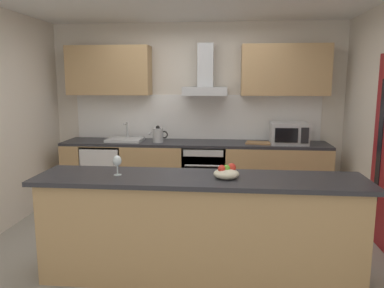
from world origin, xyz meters
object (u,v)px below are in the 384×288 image
range_hood (206,79)px  wine_glass (117,161)px  kettle (158,135)px  fruit_bowl (226,173)px  oven (204,173)px  chopping_board (259,143)px  microwave (289,133)px  refrigerator (106,173)px  sink (125,139)px

range_hood → wine_glass: bearing=-106.0°
kettle → fruit_bowl: 2.28m
oven → chopping_board: size_ratio=2.35×
oven → microwave: bearing=-1.4°
refrigerator → microwave: (2.62, -0.03, 0.62)m
oven → sink: bearing=179.5°
refrigerator → chopping_board: size_ratio=2.50×
refrigerator → wine_glass: bearing=-68.6°
chopping_board → oven: bearing=178.2°
microwave → chopping_board: 0.43m
sink → chopping_board: sink is taller
range_hood → wine_glass: range_hood is taller
oven → wine_glass: (-0.64, -2.10, 0.60)m
kettle → fruit_bowl: kettle is taller
oven → range_hood: range_hood is taller
sink → oven: bearing=-0.5°
kettle → range_hood: 1.04m
range_hood → kettle: bearing=-166.2°
fruit_bowl → chopping_board: fruit_bowl is taller
refrigerator → range_hood: 2.00m
fruit_bowl → sink: bearing=125.0°
wine_glass → chopping_board: bearing=56.1°
range_hood → fruit_bowl: size_ratio=3.27×
sink → fruit_bowl: bearing=-55.0°
sink → wine_glass: size_ratio=2.81×
wine_glass → sink: bearing=103.8°
sink → chopping_board: bearing=-1.0°
microwave → kettle: 1.82m
kettle → fruit_bowl: bearing=-64.6°
kettle → wine_glass: kettle is taller
refrigerator → microwave: 2.69m
microwave → chopping_board: (-0.41, 0.00, -0.14)m
refrigerator → kettle: size_ratio=2.94×
microwave → range_hood: range_hood is taller
sink → kettle: (0.49, -0.04, 0.08)m
fruit_bowl → refrigerator: bearing=130.3°
oven → sink: 1.25m
sink → wine_glass: bearing=-76.2°
microwave → kettle: (-1.82, -0.01, -0.04)m
kettle → fruit_bowl: size_ratio=1.31×
kettle → microwave: bearing=0.2°
kettle → range_hood: size_ratio=0.40×
refrigerator → microwave: size_ratio=1.70×
range_hood → wine_glass: 2.42m
range_hood → refrigerator: bearing=-174.8°
sink → range_hood: size_ratio=0.69×
oven → refrigerator: bearing=-179.9°
microwave → refrigerator: bearing=179.4°
wine_glass → chopping_board: 2.50m
refrigerator → wine_glass: size_ratio=4.78×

